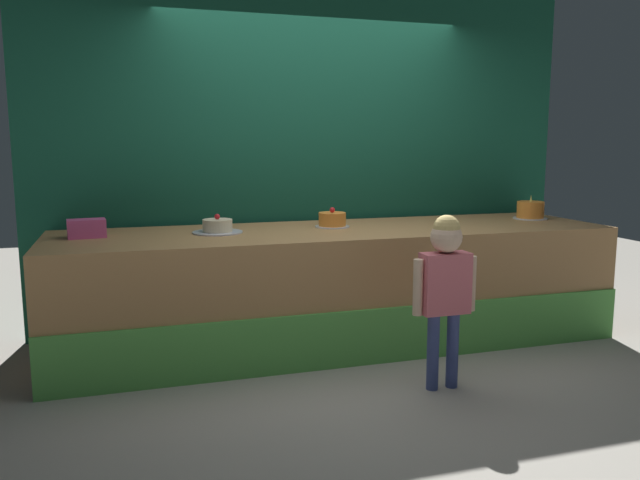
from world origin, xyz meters
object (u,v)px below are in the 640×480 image
child_figure (445,278)px  cake_center (332,220)px  cake_right (530,210)px  pink_box (87,228)px  cake_left (217,227)px  donut (444,222)px

child_figure → cake_center: size_ratio=4.11×
cake_right → child_figure: bearing=-140.4°
pink_box → cake_center: bearing=0.2°
child_figure → pink_box: bearing=150.3°
pink_box → cake_left: 0.88m
cake_left → cake_right: 2.64m
cake_left → cake_center: 0.88m
child_figure → cake_right: child_figure is taller
donut → cake_right: (0.88, 0.13, 0.05)m
cake_center → cake_right: bearing=-0.1°
cake_center → cake_left: bearing=-176.9°
cake_right → cake_left: bearing=-179.0°
cake_left → cake_right: size_ratio=1.27×
donut → cake_center: size_ratio=0.50×
donut → cake_center: (-0.88, 0.13, 0.03)m
cake_left → cake_center: cake_center is taller
cake_left → cake_center: (0.88, 0.05, 0.01)m
child_figure → cake_center: bearing=105.1°
cake_center → child_figure: bearing=-74.9°
child_figure → cake_center: 1.25m
pink_box → cake_left: (0.88, -0.04, -0.02)m
pink_box → donut: pink_box is taller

